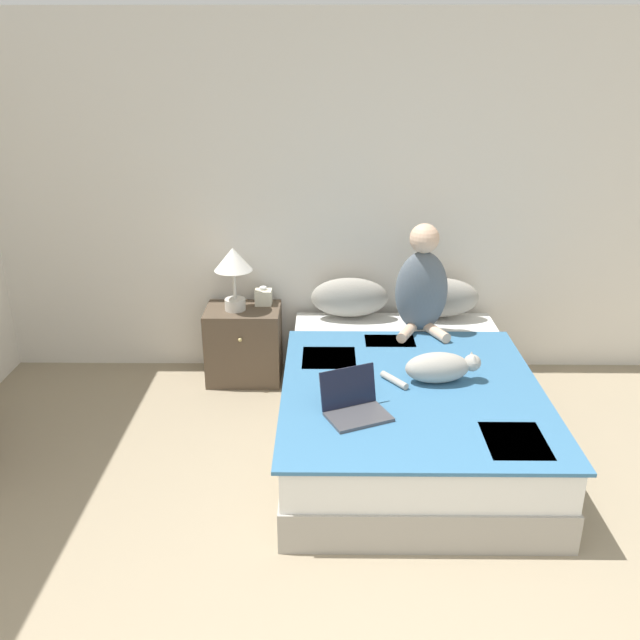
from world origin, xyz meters
The scene contains 10 objects.
wall_back centered at (0.00, 3.75, 1.27)m, with size 5.93×0.05×2.55m.
bed centered at (0.43, 2.62, 0.23)m, with size 1.50×2.11×0.47m.
pillow_near centered at (0.10, 3.55, 0.62)m, with size 0.56×0.21×0.29m.
pillow_far centered at (0.75, 3.55, 0.62)m, with size 0.56×0.21×0.29m.
person_sitting centered at (0.58, 3.29, 0.80)m, with size 0.36×0.35×0.75m.
cat_tabby centered at (0.59, 2.50, 0.56)m, with size 0.58×0.23×0.18m.
laptop_open centered at (0.08, 2.11, 0.52)m, with size 0.40×0.37×0.23m.
nightstand centered at (-0.67, 3.48, 0.28)m, with size 0.53×0.42×0.55m.
table_lamp centered at (-0.72, 3.46, 0.88)m, with size 0.27×0.27×0.46m.
tissue_box centered at (-0.53, 3.58, 0.61)m, with size 0.12×0.12×0.14m.
Camera 1 is at (-0.07, -1.06, 2.27)m, focal length 38.00 mm.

